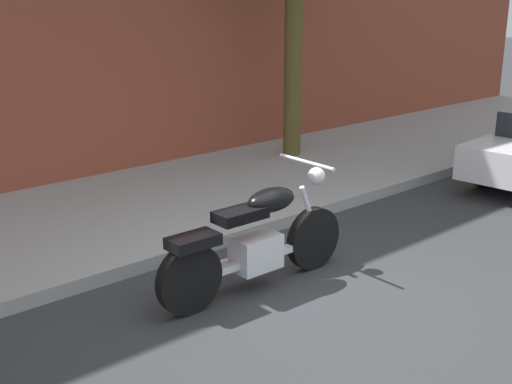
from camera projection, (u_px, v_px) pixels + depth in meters
The scene contains 3 objects.
ground_plane at pixel (331, 303), 5.91m from camera, with size 60.00×60.00×0.00m, color #303335.
sidewalk at pixel (140, 209), 8.16m from camera, with size 21.86×3.03×0.14m, color #9B9B9B.
motorcycle at pixel (255, 241), 6.06m from camera, with size 2.10×0.70×1.12m.
Camera 1 is at (-4.02, -3.60, 2.69)m, focal length 47.13 mm.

